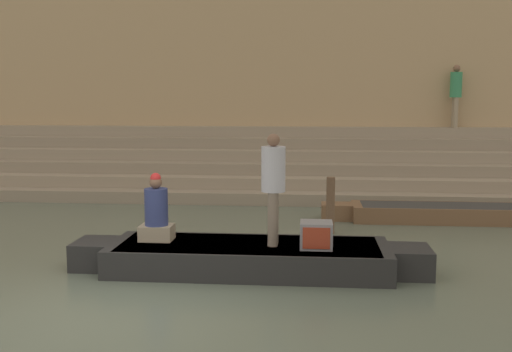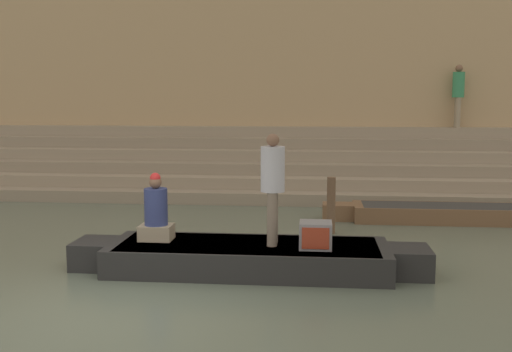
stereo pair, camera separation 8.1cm
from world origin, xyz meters
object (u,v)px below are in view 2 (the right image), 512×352
Objects in this scene: person_rowing at (156,214)px; person_on_steps at (458,91)px; tv_set at (316,235)px; rowboat_main at (248,256)px; moored_boat_shore at (466,213)px; mooring_post at (331,205)px; person_standing at (273,181)px.

person_rowing is 11.05m from person_on_steps.
person_rowing is 2.54m from tv_set.
person_rowing is at bearing 176.55° from rowboat_main.
person_rowing is 0.17× the size of moored_boat_shore.
tv_set is (2.51, -0.29, -0.22)m from person_rowing.
person_on_steps is (5.07, 8.81, 2.61)m from rowboat_main.
rowboat_main reaches higher than moored_boat_shore.
moored_boat_shore is (5.75, 3.99, -0.66)m from person_rowing.
mooring_post reaches higher than tv_set.
mooring_post is at bearing -129.46° from person_on_steps.
person_on_steps reaches higher than person_standing.
person_standing is at bearing -134.34° from moored_boat_shore.
person_rowing is at bearing -146.14° from moored_boat_shore.
tv_set is 0.08× the size of moored_boat_shore.
moored_boat_shore is at bearing 30.69° from person_rowing.
person_on_steps is (4.69, 8.80, 1.44)m from person_standing.
tv_set is (1.03, -0.15, 0.40)m from rowboat_main.
moored_boat_shore is 3.46× the size of person_on_steps.
mooring_post is (-2.94, -1.40, 0.37)m from moored_boat_shore.
rowboat_main is 5.94m from moored_boat_shore.
person_standing reaches higher than rowboat_main.
rowboat_main is 3.05m from mooring_post.
rowboat_main is 10.50m from person_on_steps.
person_rowing is 0.60× the size of person_on_steps.
person_on_steps is (3.73, 6.09, 2.28)m from mooring_post.
tv_set is 10.08m from person_on_steps.
person_standing is 10.08m from person_on_steps.
person_rowing is 3.83m from mooring_post.
moored_boat_shore is (3.90, 4.11, -1.21)m from person_standing.
rowboat_main is at bearing 176.56° from person_standing.
tv_set is at bearing -128.04° from moored_boat_shore.
rowboat_main is at bearing -127.86° from person_on_steps.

